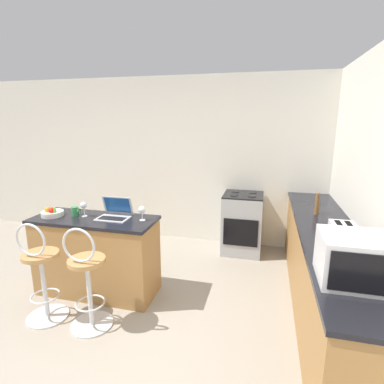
# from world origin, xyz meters

# --- Properties ---
(ground_plane) EXTENTS (20.00, 20.00, 0.00)m
(ground_plane) POSITION_xyz_m (0.00, 0.00, 0.00)
(ground_plane) COLOR gray
(wall_back) EXTENTS (12.00, 0.06, 2.60)m
(wall_back) POSITION_xyz_m (0.00, 2.65, 1.30)
(wall_back) COLOR silver
(wall_back) RESTS_ON ground_plane
(breakfast_bar) EXTENTS (1.37, 0.55, 0.89)m
(breakfast_bar) POSITION_xyz_m (-0.29, 0.82, 0.45)
(breakfast_bar) COLOR #9E703D
(breakfast_bar) RESTS_ON ground_plane
(counter_right) EXTENTS (0.59, 3.15, 0.89)m
(counter_right) POSITION_xyz_m (2.14, 1.06, 0.45)
(counter_right) COLOR #9E703D
(counter_right) RESTS_ON ground_plane
(bar_stool_near) EXTENTS (0.40, 0.40, 1.03)m
(bar_stool_near) POSITION_xyz_m (-0.54, 0.25, 0.48)
(bar_stool_near) COLOR silver
(bar_stool_near) RESTS_ON ground_plane
(bar_stool_far) EXTENTS (0.40, 0.40, 1.03)m
(bar_stool_far) POSITION_xyz_m (-0.04, 0.25, 0.48)
(bar_stool_far) COLOR silver
(bar_stool_far) RESTS_ON ground_plane
(laptop) EXTENTS (0.34, 0.27, 0.22)m
(laptop) POSITION_xyz_m (-0.07, 0.89, 0.95)
(laptop) COLOR #B7BABF
(laptop) RESTS_ON breakfast_bar
(microwave) EXTENTS (0.46, 0.40, 0.32)m
(microwave) POSITION_xyz_m (2.12, 0.05, 1.05)
(microwave) COLOR silver
(microwave) RESTS_ON counter_right
(toaster) EXTENTS (0.22, 0.24, 0.19)m
(toaster) POSITION_xyz_m (2.17, 0.68, 0.98)
(toaster) COLOR silver
(toaster) RESTS_ON counter_right
(stove_range) EXTENTS (0.57, 0.57, 0.90)m
(stove_range) POSITION_xyz_m (1.21, 2.32, 0.44)
(stove_range) COLOR #9EA3A8
(stove_range) RESTS_ON ground_plane
(wine_glass_tall) EXTENTS (0.08, 0.08, 0.16)m
(wine_glass_tall) POSITION_xyz_m (0.25, 0.87, 1.00)
(wine_glass_tall) COLOR silver
(wine_glass_tall) RESTS_ON breakfast_bar
(mug_green) EXTENTS (0.10, 0.08, 0.10)m
(mug_green) POSITION_xyz_m (-0.54, 0.84, 0.94)
(mug_green) COLOR #338447
(mug_green) RESTS_ON breakfast_bar
(wine_glass_short) EXTENTS (0.07, 0.07, 0.17)m
(wine_glass_short) POSITION_xyz_m (-0.43, 0.85, 1.01)
(wine_glass_short) COLOR silver
(wine_glass_short) RESTS_ON breakfast_bar
(fruit_bowl) EXTENTS (0.24, 0.24, 0.11)m
(fruit_bowl) POSITION_xyz_m (-0.78, 0.76, 0.93)
(fruit_bowl) COLOR silver
(fruit_bowl) RESTS_ON breakfast_bar
(pepper_mill) EXTENTS (0.05, 0.05, 0.26)m
(pepper_mill) POSITION_xyz_m (2.09, 1.55, 1.01)
(pepper_mill) COLOR brown
(pepper_mill) RESTS_ON counter_right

